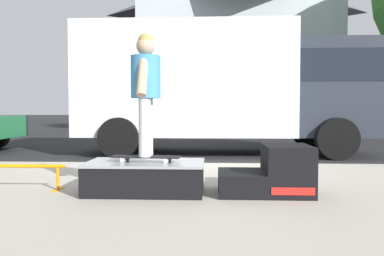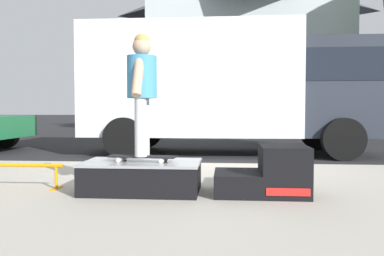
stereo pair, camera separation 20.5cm
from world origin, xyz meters
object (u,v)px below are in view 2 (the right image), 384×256
skateboard (142,157)px  skater_kid (142,84)px  grind_rail (6,169)px  kicker_ramp (269,174)px  box_truck (232,84)px  skate_box (142,176)px

skateboard → skater_kid: 0.82m
grind_rail → kicker_ramp: bearing=-1.7°
skater_kid → box_truck: size_ratio=0.20×
skater_kid → grind_rail: bearing=175.7°
skateboard → skater_kid: (-0.00, -0.00, 0.82)m
grind_rail → skateboard: bearing=-4.3°
skate_box → box_truck: box_truck is taller
skate_box → skateboard: bearing=-70.7°
skater_kid → kicker_ramp: bearing=1.4°
grind_rail → box_truck: box_truck is taller
skateboard → box_truck: 5.54m
skate_box → grind_rail: bearing=176.9°
skateboard → skate_box: bearing=109.3°
grind_rail → skater_kid: (1.70, -0.13, 1.01)m
grind_rail → box_truck: size_ratio=0.20×
kicker_ramp → grind_rail: size_ratio=0.73×
kicker_ramp → skateboard: kicker_ramp is taller
skater_kid → box_truck: (1.09, 5.31, 0.34)m
kicker_ramp → box_truck: 5.45m
skateboard → grind_rail: bearing=175.7°
grind_rail → box_truck: (2.79, 5.18, 1.35)m
grind_rail → skateboard: skateboard is taller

